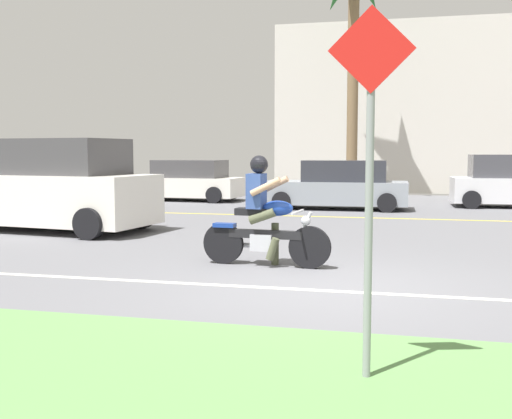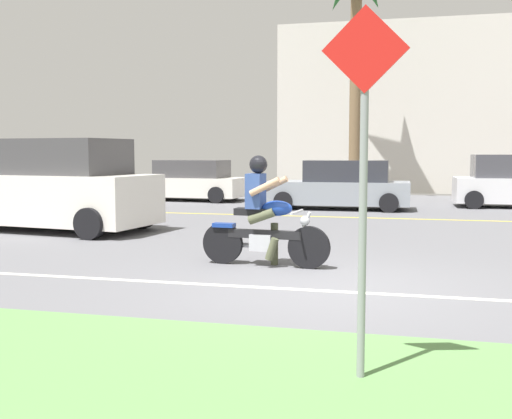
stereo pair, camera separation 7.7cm
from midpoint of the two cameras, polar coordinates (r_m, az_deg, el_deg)
The scene contains 11 objects.
ground at distance 11.16m, azimuth 7.93°, elevation -3.85°, with size 56.00×30.00×0.04m, color slate.
grass_median at distance 4.37m, azimuth -2.09°, elevation -17.76°, with size 56.00×3.80×0.06m, color #5B8C4C.
lane_line_near at distance 7.99m, azimuth 5.53°, elevation -7.30°, with size 50.40×0.12×0.01m, color silver.
lane_line_far at distance 16.82m, azimuth 9.92°, elevation -0.74°, with size 50.40×0.12×0.01m, color yellow.
motorcyclist at distance 9.54m, azimuth 0.56°, elevation -0.91°, with size 2.02×0.66×1.69m.
suv_nearby at distance 14.55m, azimuth -18.00°, elevation 2.00°, with size 4.69×2.63×2.02m.
parked_car_0 at distance 22.61m, azimuth -6.51°, elevation 2.55°, with size 4.27×2.12×1.44m.
parked_car_1 at distance 19.24m, azimuth 7.38°, elevation 2.11°, with size 4.31×1.88×1.48m.
parked_car_2 at distance 21.20m, azimuth 21.96°, elevation 2.24°, with size 3.68×1.90×1.65m.
motorcyclist_distant at distance 19.11m, azimuth -12.57°, elevation 1.63°, with size 1.40×0.93×1.35m.
street_sign at distance 4.64m, azimuth 9.81°, elevation 4.46°, with size 0.62×0.06×2.78m.
Camera 1 is at (1.06, -7.98, 1.74)m, focal length 44.09 mm.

